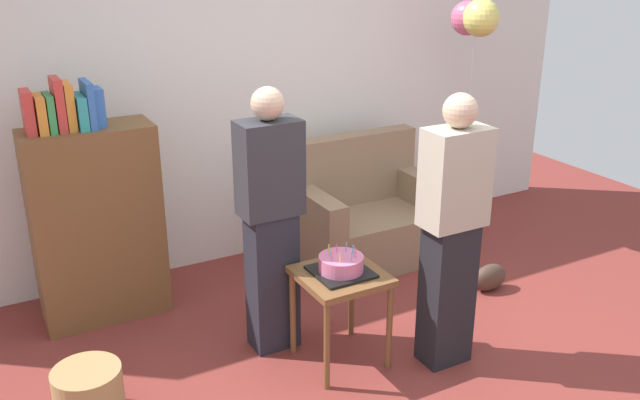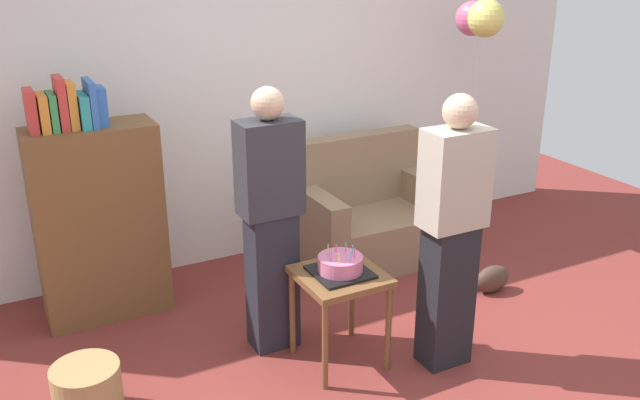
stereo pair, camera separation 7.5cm
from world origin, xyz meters
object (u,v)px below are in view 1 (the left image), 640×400
at_px(side_table, 341,287).
at_px(birthday_cake, 341,265).
at_px(handbag, 490,277).
at_px(person_blowing_candles, 271,221).
at_px(person_holding_cake, 451,233).
at_px(couch, 365,217).
at_px(bookshelf, 96,219).
at_px(wicker_basket, 89,394).
at_px(balloon_bunch, 475,18).

bearing_deg(side_table, birthday_cake, -68.23).
distance_m(birthday_cake, handbag, 1.51).
relative_size(person_blowing_candles, person_holding_cake, 1.00).
relative_size(couch, handbag, 3.93).
relative_size(birthday_cake, person_blowing_candles, 0.20).
height_order(couch, birthday_cake, couch).
bearing_deg(bookshelf, wicker_basket, -106.74).
height_order(couch, side_table, couch).
xyz_separation_m(bookshelf, birthday_cake, (1.11, -1.24, -0.06)).
distance_m(side_table, balloon_bunch, 2.47).
bearing_deg(side_table, balloon_bunch, 30.86).
height_order(birthday_cake, person_holding_cake, person_holding_cake).
bearing_deg(wicker_basket, person_holding_cake, -12.93).
height_order(couch, handbag, couch).
height_order(birthday_cake, balloon_bunch, balloon_bunch).
xyz_separation_m(bookshelf, person_holding_cake, (1.66, -1.53, 0.14)).
height_order(side_table, birthday_cake, birthday_cake).
bearing_deg(wicker_basket, bookshelf, 73.26).
relative_size(side_table, person_blowing_candles, 0.36).
height_order(wicker_basket, handbag, wicker_basket).
xyz_separation_m(side_table, balloon_bunch, (1.79, 1.07, 1.33)).
bearing_deg(person_blowing_candles, wicker_basket, -150.63).
xyz_separation_m(birthday_cake, person_holding_cake, (0.55, -0.29, 0.20)).
distance_m(bookshelf, birthday_cake, 1.66).
height_order(bookshelf, wicker_basket, bookshelf).
relative_size(bookshelf, person_holding_cake, 0.99).
bearing_deg(balloon_bunch, handbag, -115.78).
relative_size(birthday_cake, wicker_basket, 0.89).
distance_m(person_blowing_candles, wicker_basket, 1.36).
bearing_deg(person_blowing_candles, person_holding_cake, -17.81).
relative_size(couch, person_blowing_candles, 0.67).
xyz_separation_m(bookshelf, wicker_basket, (-0.32, -1.07, -0.54)).
bearing_deg(handbag, person_blowing_candles, 176.25).
bearing_deg(person_blowing_candles, bookshelf, 153.45).
bearing_deg(person_blowing_candles, side_table, -32.02).
bearing_deg(bookshelf, balloon_bunch, -3.29).
xyz_separation_m(couch, bookshelf, (-2.01, 0.09, 0.35)).
relative_size(person_blowing_candles, wicker_basket, 4.53).
distance_m(birthday_cake, wicker_basket, 1.52).
height_order(bookshelf, side_table, bookshelf).
bearing_deg(person_blowing_candles, balloon_bunch, 39.34).
bearing_deg(balloon_bunch, couch, 175.01).
distance_m(handbag, balloon_bunch, 1.95).
bearing_deg(side_table, handbag, 9.90).
bearing_deg(person_holding_cake, person_blowing_candles, -11.93).
distance_m(bookshelf, person_holding_cake, 2.26).
height_order(side_table, person_blowing_candles, person_blowing_candles).
bearing_deg(balloon_bunch, bookshelf, 176.71).
bearing_deg(birthday_cake, balloon_bunch, 30.86).
height_order(person_blowing_candles, person_holding_cake, same).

